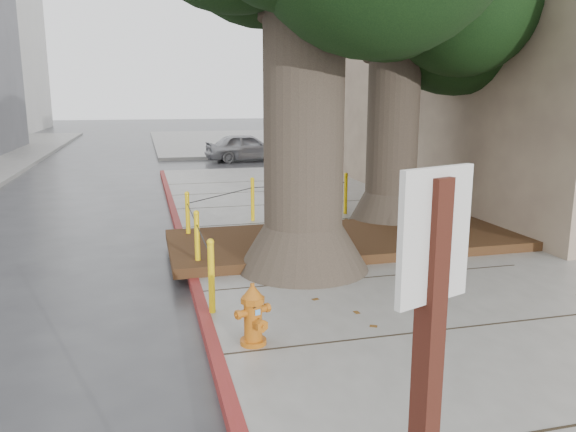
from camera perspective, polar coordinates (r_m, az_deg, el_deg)
name	(u,v)px	position (r m, az deg, el deg)	size (l,w,h in m)	color
ground	(394,348)	(6.61, 10.74, -13.00)	(140.00, 140.00, 0.00)	#28282B
sidewalk_far	(280,140)	(36.53, -0.78, 7.73)	(16.00, 20.00, 0.15)	slate
curb_red	(195,285)	(8.37, -9.44, -6.97)	(0.14, 26.00, 0.16)	maroon
planter_bed	(348,240)	(10.26, 6.13, -2.42)	(6.40, 2.60, 0.16)	black
building_side_white	(456,68)	(36.55, 16.71, 14.19)	(10.00, 10.00, 9.00)	silver
building_side_grey	(487,52)	(44.90, 19.57, 15.43)	(12.00, 14.00, 12.00)	slate
bollard_ring	(247,216)	(10.15, -4.15, -0.03)	(3.79, 5.39, 0.95)	yellow
fire_hydrant	(253,315)	(6.11, -3.56, -9.99)	(0.37, 0.37, 0.69)	#C16313
car_silver	(246,147)	(25.00, -4.24, 6.98)	(1.44, 3.59, 1.22)	#9C9CA1
car_red	(375,143)	(27.66, 8.80, 7.34)	(1.28, 3.68, 1.21)	maroon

